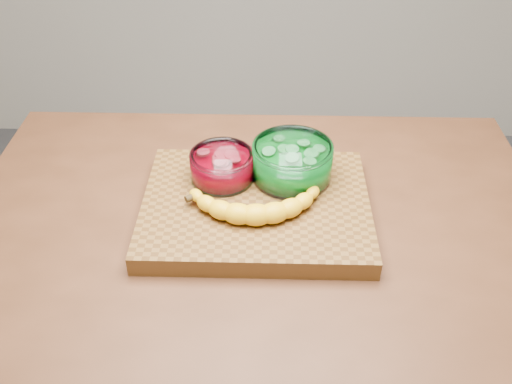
{
  "coord_description": "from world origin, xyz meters",
  "views": [
    {
      "loc": [
        0.02,
        -0.88,
        1.65
      ],
      "look_at": [
        0.0,
        0.0,
        0.96
      ],
      "focal_mm": 40.0,
      "sensor_mm": 36.0,
      "label": 1
    }
  ],
  "objects": [
    {
      "name": "counter",
      "position": [
        0.0,
        0.0,
        0.45
      ],
      "size": [
        1.2,
        0.8,
        0.9
      ],
      "primitive_type": "cube",
      "color": "#502C18",
      "rests_on": "ground"
    },
    {
      "name": "cutting_board",
      "position": [
        0.0,
        0.0,
        0.92
      ],
      "size": [
        0.45,
        0.35,
        0.04
      ],
      "primitive_type": "cube",
      "color": "brown",
      "rests_on": "counter"
    },
    {
      "name": "bowl_red",
      "position": [
        -0.07,
        0.07,
        0.97
      ],
      "size": [
        0.13,
        0.13,
        0.06
      ],
      "color": "white",
      "rests_on": "cutting_board"
    },
    {
      "name": "bowl_green",
      "position": [
        0.07,
        0.08,
        0.98
      ],
      "size": [
        0.16,
        0.16,
        0.08
      ],
      "color": "white",
      "rests_on": "cutting_board"
    },
    {
      "name": "banana",
      "position": [
        -0.0,
        -0.03,
        0.96
      ],
      "size": [
        0.29,
        0.14,
        0.04
      ],
      "primitive_type": null,
      "color": "yellow",
      "rests_on": "cutting_board"
    }
  ]
}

